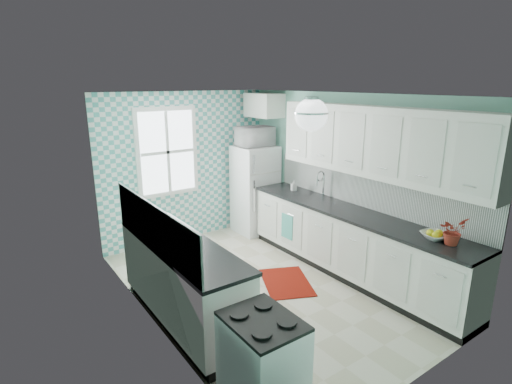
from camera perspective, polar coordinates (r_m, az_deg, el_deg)
floor at (r=5.50m, az=1.12°, el=-13.43°), size 3.00×4.40×0.02m
ceiling at (r=4.81m, az=1.28°, el=13.85°), size 3.00×4.40×0.02m
wall_back at (r=6.86m, az=-9.90°, el=3.53°), size 3.00×0.02×2.50m
wall_front at (r=3.59m, az=22.94°, el=-8.75°), size 3.00×0.02×2.50m
wall_left at (r=4.32m, az=-15.14°, el=-3.95°), size 0.02×4.40×2.50m
wall_right at (r=6.00m, az=12.86°, el=1.65°), size 0.02×4.40×2.50m
accent_wall at (r=6.84m, az=-9.82°, el=3.50°), size 3.00×0.01×2.50m
window at (r=6.62m, az=-12.57°, el=5.60°), size 1.04×0.05×1.44m
backsplash_right at (r=5.75m, az=15.63°, el=0.28°), size 0.02×3.60×0.51m
backsplash_left at (r=4.28m, az=-14.46°, el=-4.87°), size 0.02×2.15×0.51m
upper_cabinets_right at (r=5.37m, az=16.78°, el=6.84°), size 0.33×3.20×0.90m
upper_cabinet_fridge at (r=7.06m, az=0.86°, el=12.30°), size 0.40×0.74×0.40m
ceiling_light at (r=4.20m, az=7.90°, el=10.91°), size 0.34×0.34×0.35m
base_cabinets_right at (r=5.78m, az=13.26°, el=-7.30°), size 0.60×3.60×0.90m
countertop_right at (r=5.60m, az=13.45°, el=-2.90°), size 0.63×3.60×0.04m
base_cabinets_left at (r=4.68m, az=-10.47°, el=-12.78°), size 0.60×2.15×0.90m
countertop_left at (r=4.49m, az=-10.59°, el=-7.44°), size 0.63×2.15×0.04m
fridge at (r=7.14m, az=-0.14°, el=0.38°), size 0.68×0.68×1.56m
stove at (r=3.59m, az=0.94°, el=-22.96°), size 0.53×0.66×0.79m
sink at (r=6.10m, az=8.31°, el=-1.00°), size 0.53×0.44×0.53m
rug at (r=5.59m, az=4.36°, el=-12.71°), size 0.91×1.03×0.01m
dish_towel at (r=6.22m, az=4.47°, el=-4.94°), size 0.11×0.25×0.39m
fruit_bowl at (r=4.94m, az=24.20°, el=-5.72°), size 0.36×0.36×0.07m
potted_plant at (r=4.82m, az=26.28°, el=-5.01°), size 0.29×0.26×0.31m
soap_bottle at (r=6.49m, az=5.41°, el=0.94°), size 0.09×0.09×0.17m
microwave at (r=6.95m, az=-0.14°, el=7.94°), size 0.63×0.45×0.33m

